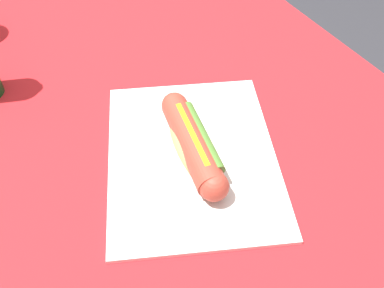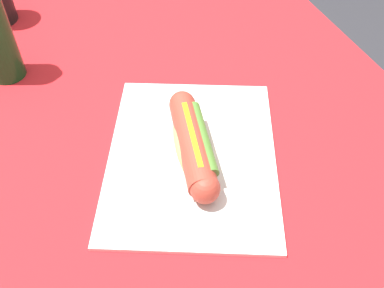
# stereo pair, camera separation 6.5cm
# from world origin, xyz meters

# --- Properties ---
(dining_table) EXTENTS (1.14, 0.87, 0.77)m
(dining_table) POSITION_xyz_m (0.00, 0.00, 0.63)
(dining_table) COLOR brown
(dining_table) RESTS_ON ground
(paper_wrapper) EXTENTS (0.41, 0.37, 0.01)m
(paper_wrapper) POSITION_xyz_m (0.07, 0.01, 0.78)
(paper_wrapper) COLOR silver
(paper_wrapper) RESTS_ON dining_table
(hot_dog) EXTENTS (0.22, 0.08, 0.05)m
(hot_dog) POSITION_xyz_m (0.07, 0.01, 0.80)
(hot_dog) COLOR tan
(hot_dog) RESTS_ON paper_wrapper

